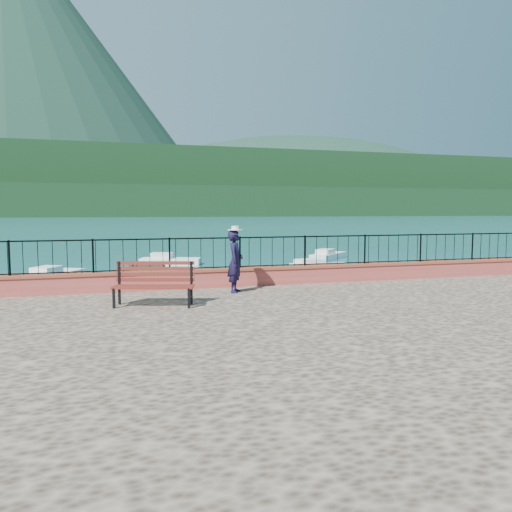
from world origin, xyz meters
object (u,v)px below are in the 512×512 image
person (235,261)px  boat_4 (170,258)px  boat_0 (27,290)px  boat_5 (329,253)px  park_bench (154,293)px  boat_1 (312,271)px  boat_2 (319,265)px  boat_3 (54,273)px

person → boat_4: (0.53, 19.34, -1.71)m
boat_0 → boat_5: 22.48m
park_bench → boat_1: park_bench is taller
boat_0 → boat_4: bearing=68.3°
boat_5 → boat_2: bearing=-162.1°
boat_4 → boat_5: 11.75m
person → boat_0: size_ratio=0.51×
park_bench → boat_2: size_ratio=0.48×
person → boat_3: 14.85m
park_bench → boat_5: (14.74, 21.25, -1.12)m
boat_1 → boat_0: bearing=-154.4°
park_bench → boat_0: size_ratio=0.58×
boat_0 → boat_2: size_ratio=0.83×
park_bench → person: 2.93m
boat_5 → boat_0: bearing=169.8°
park_bench → boat_3: 15.35m
boat_2 → boat_5: (3.94, 7.03, 0.00)m
boat_1 → boat_2: size_ratio=0.84×
boat_2 → boat_4: same height
boat_5 → person: bearing=-164.6°
boat_0 → boat_3: 5.77m
person → boat_2: size_ratio=0.42×
person → boat_2: (8.33, 12.77, -1.71)m
boat_1 → boat_2: (1.52, 2.62, 0.00)m
park_bench → person: (2.47, 1.45, 0.58)m
boat_4 → boat_3: bearing=-119.3°
boat_0 → boat_3: (0.48, 5.75, 0.00)m
person → park_bench: bearing=144.9°
boat_1 → boat_2: 3.03m
boat_0 → boat_3: bearing=95.1°
boat_4 → boat_5: bearing=21.3°
boat_5 → boat_3: bearing=156.3°
park_bench → boat_2: 17.89m
boat_0 → park_bench: bearing=-55.5°
park_bench → boat_4: park_bench is taller
boat_1 → boat_3: size_ratio=0.95×
boat_1 → boat_5: same height
boat_4 → boat_5: size_ratio=0.94×
person → boat_5: size_ratio=0.43×
park_bench → boat_5: park_bench is taller
boat_0 → boat_2: (14.98, 5.12, 0.00)m
person → boat_3: (-6.17, 13.40, -1.71)m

